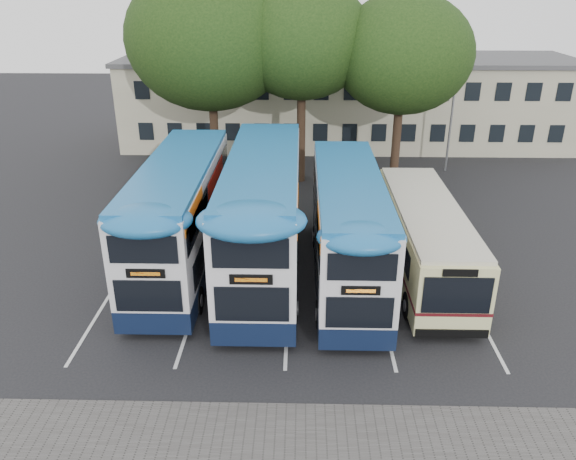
# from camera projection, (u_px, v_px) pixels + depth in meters

# --- Properties ---
(ground) EXTENTS (120.00, 120.00, 0.00)m
(ground) POSITION_uv_depth(u_px,v_px,m) (402.00, 363.00, 18.06)
(ground) COLOR black
(ground) RESTS_ON ground
(bay_lines) EXTENTS (14.12, 11.00, 0.01)m
(bay_lines) POSITION_uv_depth(u_px,v_px,m) (289.00, 284.00, 22.70)
(bay_lines) COLOR silver
(bay_lines) RESTS_ON ground
(depot_building) EXTENTS (32.40, 8.40, 6.20)m
(depot_building) POSITION_uv_depth(u_px,v_px,m) (346.00, 100.00, 41.39)
(depot_building) COLOR #AAA689
(depot_building) RESTS_ON ground
(lamp_post) EXTENTS (0.25, 1.05, 9.06)m
(lamp_post) POSITION_uv_depth(u_px,v_px,m) (455.00, 91.00, 34.07)
(lamp_post) COLOR gray
(lamp_post) RESTS_ON ground
(tree_left) EXTENTS (9.32, 9.32, 12.22)m
(tree_left) POSITION_uv_depth(u_px,v_px,m) (209.00, 39.00, 31.27)
(tree_left) COLOR black
(tree_left) RESTS_ON ground
(tree_mid) EXTENTS (7.70, 7.70, 11.50)m
(tree_mid) POSITION_uv_depth(u_px,v_px,m) (302.00, 40.00, 31.04)
(tree_mid) COLOR black
(tree_mid) RESTS_ON ground
(tree_right) EXTENTS (7.65, 7.65, 10.78)m
(tree_right) POSITION_uv_depth(u_px,v_px,m) (403.00, 54.00, 30.68)
(tree_right) COLOR black
(tree_right) RESTS_ON ground
(bus_dd_left) EXTENTS (2.69, 11.10, 4.63)m
(bus_dd_left) POSITION_uv_depth(u_px,v_px,m) (181.00, 211.00, 23.11)
(bus_dd_left) COLOR #0E1833
(bus_dd_left) RESTS_ON ground
(bus_dd_mid) EXTENTS (2.86, 11.80, 4.92)m
(bus_dd_mid) POSITION_uv_depth(u_px,v_px,m) (263.00, 211.00, 22.73)
(bus_dd_mid) COLOR #0E1833
(bus_dd_mid) RESTS_ON ground
(bus_dd_right) EXTENTS (2.57, 10.61, 4.42)m
(bus_dd_right) POSITION_uv_depth(u_px,v_px,m) (348.00, 225.00, 22.13)
(bus_dd_right) COLOR #0E1833
(bus_dd_right) RESTS_ON ground
(bus_single) EXTENTS (2.60, 10.21, 3.05)m
(bus_single) POSITION_uv_depth(u_px,v_px,m) (425.00, 235.00, 22.97)
(bus_single) COLOR beige
(bus_single) RESTS_ON ground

